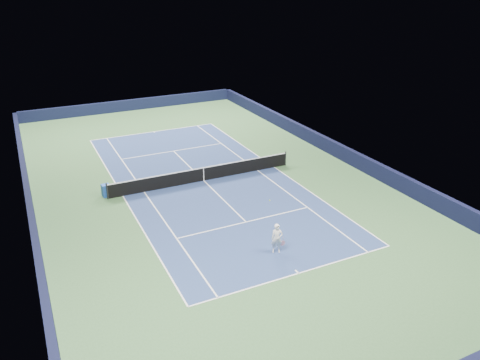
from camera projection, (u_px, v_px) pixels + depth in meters
name	position (u px, v px, depth m)	size (l,w,h in m)	color
ground	(204.00, 181.00, 31.61)	(40.00, 40.00, 0.00)	#355B32
wall_far	(131.00, 105.00, 47.69)	(22.00, 0.35, 1.10)	black
wall_right	(335.00, 149.00, 35.72)	(0.35, 40.00, 1.10)	black
wall_left	(30.00, 205.00, 27.06)	(0.35, 40.00, 1.10)	black
court_surface	(204.00, 181.00, 31.61)	(10.97, 23.77, 0.01)	navy
baseline_far	(154.00, 132.00, 41.38)	(10.97, 0.08, 0.00)	white
baseline_near	(299.00, 273.00, 21.83)	(10.97, 0.08, 0.00)	white
sideline_doubles_right	(274.00, 167.00, 33.80)	(0.08, 23.77, 0.00)	white
sideline_doubles_left	(123.00, 196.00, 29.42)	(0.08, 23.77, 0.00)	white
sideline_singles_right	(258.00, 170.00, 33.25)	(0.08, 23.77, 0.00)	white
sideline_singles_left	(144.00, 192.00, 29.96)	(0.08, 23.77, 0.00)	white
service_line_far	(174.00, 151.00, 36.87)	(8.23, 0.08, 0.00)	white
service_line_near	(246.00, 222.00, 26.35)	(8.23, 0.08, 0.00)	white
center_service_line	(204.00, 181.00, 31.61)	(0.08, 12.80, 0.00)	white
center_mark_far	(154.00, 132.00, 41.26)	(0.08, 0.30, 0.00)	white
center_mark_near	(297.00, 272.00, 21.96)	(0.08, 0.30, 0.00)	white
tennis_net	(204.00, 174.00, 31.41)	(12.90, 0.10, 1.07)	black
sponsor_cube	(106.00, 190.00, 29.26)	(0.57, 0.50, 0.80)	blue
tennis_player	(277.00, 238.00, 23.21)	(0.79, 1.32, 2.46)	white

